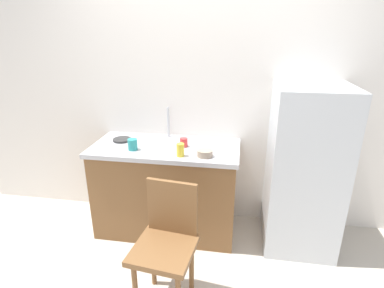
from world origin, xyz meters
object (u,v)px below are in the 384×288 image
(chair, at_px, (167,241))
(cup_red, at_px, (184,142))
(refrigerator, at_px, (304,170))
(hotplate, at_px, (122,140))
(cup_teal, at_px, (133,144))
(terracotta_bowl, at_px, (205,153))
(cup_yellow, at_px, (180,150))

(chair, relative_size, cup_red, 11.31)
(cup_red, bearing_deg, refrigerator, -0.83)
(hotplate, bearing_deg, cup_red, -5.50)
(hotplate, bearing_deg, refrigerator, -2.54)
(refrigerator, bearing_deg, hotplate, 177.46)
(hotplate, xyz_separation_m, cup_teal, (0.18, -0.20, 0.04))
(chair, relative_size, hotplate, 5.24)
(terracotta_bowl, bearing_deg, hotplate, 162.74)
(cup_yellow, relative_size, cup_teal, 1.12)
(terracotta_bowl, height_order, cup_red, cup_red)
(cup_yellow, bearing_deg, hotplate, 155.66)
(refrigerator, relative_size, terracotta_bowl, 11.31)
(chair, height_order, hotplate, chair)
(cup_red, bearing_deg, cup_yellow, -86.65)
(chair, distance_m, terracotta_bowl, 0.78)
(refrigerator, bearing_deg, cup_yellow, -168.80)
(terracotta_bowl, height_order, cup_teal, cup_teal)
(chair, distance_m, cup_teal, 0.93)
(hotplate, bearing_deg, chair, -54.64)
(refrigerator, distance_m, chair, 1.32)
(refrigerator, height_order, cup_red, refrigerator)
(refrigerator, height_order, terracotta_bowl, refrigerator)
(cup_yellow, bearing_deg, terracotta_bowl, 7.02)
(refrigerator, relative_size, cup_red, 18.31)
(hotplate, distance_m, cup_teal, 0.27)
(chair, bearing_deg, terracotta_bowl, 81.66)
(chair, xyz_separation_m, cup_red, (-0.04, 0.84, 0.41))
(chair, bearing_deg, cup_yellow, 99.18)
(refrigerator, distance_m, terracotta_bowl, 0.87)
(refrigerator, xyz_separation_m, hotplate, (-1.65, 0.07, 0.15))
(hotplate, relative_size, cup_teal, 1.74)
(refrigerator, distance_m, cup_red, 1.06)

